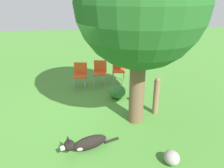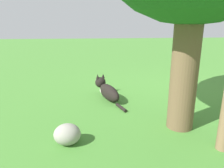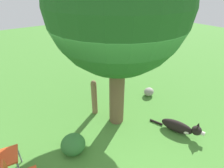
% 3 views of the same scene
% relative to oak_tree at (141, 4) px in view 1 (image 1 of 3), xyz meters
% --- Properties ---
extents(ground_plane, '(30.00, 30.00, 0.00)m').
position_rel_oak_tree_xyz_m(ground_plane, '(-0.34, -0.86, -2.83)').
color(ground_plane, '#478433').
extents(oak_tree, '(2.83, 2.83, 4.27)m').
position_rel_oak_tree_xyz_m(oak_tree, '(0.00, 0.00, 0.00)').
color(oak_tree, brown).
rests_on(oak_tree, ground_plane).
extents(dog, '(0.56, 1.25, 0.43)m').
position_rel_oak_tree_xyz_m(dog, '(0.98, -1.30, -2.67)').
color(dog, black).
rests_on(dog, ground_plane).
extents(fence_post, '(0.15, 0.15, 1.04)m').
position_rel_oak_tree_xyz_m(fence_post, '(-0.30, 0.61, -2.31)').
color(fence_post, '#846647').
rests_on(fence_post, ground_plane).
extents(red_chair_0, '(0.49, 0.51, 0.87)m').
position_rel_oak_tree_xyz_m(red_chair_0, '(-2.32, -1.39, -2.31)').
color(red_chair_0, '#D14C1E').
rests_on(red_chair_0, ground_plane).
extents(red_chair_1, '(0.49, 0.51, 0.87)m').
position_rel_oak_tree_xyz_m(red_chair_1, '(-2.49, -0.70, -2.31)').
color(red_chair_1, '#D14C1E').
rests_on(red_chair_1, ground_plane).
extents(red_chair_2, '(0.49, 0.51, 0.87)m').
position_rel_oak_tree_xyz_m(red_chair_2, '(-2.65, -0.01, -2.31)').
color(red_chair_2, '#D14C1E').
rests_on(red_chair_2, ground_plane).
extents(garden_rock, '(0.34, 0.29, 0.27)m').
position_rel_oak_tree_xyz_m(garden_rock, '(1.59, 0.33, -2.70)').
color(garden_rock, gray).
rests_on(garden_rock, ground_plane).
extents(low_shrub, '(0.52, 0.52, 0.42)m').
position_rel_oak_tree_xyz_m(low_shrub, '(-1.38, -0.26, -2.62)').
color(low_shrub, '#337533').
rests_on(low_shrub, ground_plane).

